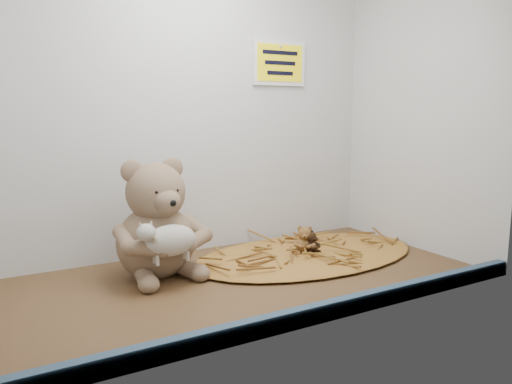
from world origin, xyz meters
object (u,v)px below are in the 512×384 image
mini_teddy_tan (304,238)px  mini_teddy_brown (310,241)px  toy_lamb (171,240)px  main_teddy (155,218)px

mini_teddy_tan → mini_teddy_brown: (1.17, -1.23, -0.67)cm
mini_teddy_brown → mini_teddy_tan: bearing=103.8°
toy_lamb → mini_teddy_tan: 42.33cm
main_teddy → mini_teddy_tan: 42.87cm
main_teddy → mini_teddy_brown: 44.31cm
main_teddy → mini_teddy_brown: bearing=-14.1°
main_teddy → mini_teddy_tan: bearing=-12.6°
toy_lamb → mini_teddy_brown: toy_lamb is taller
mini_teddy_tan → mini_teddy_brown: mini_teddy_tan is taller
mini_teddy_tan → mini_teddy_brown: 1.83cm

